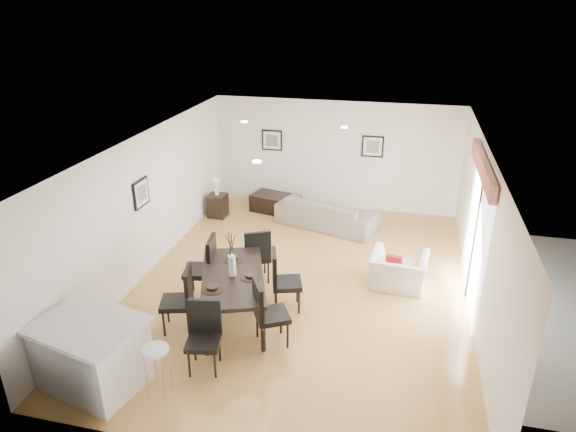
% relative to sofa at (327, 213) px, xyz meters
% --- Properties ---
extents(ground, '(8.00, 8.00, 0.00)m').
position_rel_sofa_xyz_m(ground, '(-0.02, -2.74, -0.34)').
color(ground, tan).
rests_on(ground, ground).
extents(wall_back, '(6.00, 0.04, 2.70)m').
position_rel_sofa_xyz_m(wall_back, '(-0.02, 1.26, 1.01)').
color(wall_back, white).
rests_on(wall_back, ground).
extents(wall_front, '(6.00, 0.04, 2.70)m').
position_rel_sofa_xyz_m(wall_front, '(-0.02, -6.74, 1.01)').
color(wall_front, white).
rests_on(wall_front, ground).
extents(wall_left, '(0.04, 8.00, 2.70)m').
position_rel_sofa_xyz_m(wall_left, '(-3.02, -2.74, 1.01)').
color(wall_left, white).
rests_on(wall_left, ground).
extents(wall_right, '(0.04, 8.00, 2.70)m').
position_rel_sofa_xyz_m(wall_right, '(2.98, -2.74, 1.01)').
color(wall_right, white).
rests_on(wall_right, ground).
extents(ceiling, '(6.00, 8.00, 0.02)m').
position_rel_sofa_xyz_m(ceiling, '(-0.02, -2.74, 2.36)').
color(ceiling, white).
rests_on(ceiling, wall_back).
extents(sofa, '(2.48, 1.54, 0.68)m').
position_rel_sofa_xyz_m(sofa, '(0.00, 0.00, 0.00)').
color(sofa, gray).
rests_on(sofa, ground).
extents(armchair, '(1.08, 0.96, 0.65)m').
position_rel_sofa_xyz_m(armchair, '(1.73, -2.37, -0.01)').
color(armchair, beige).
rests_on(armchair, ground).
extents(dining_table, '(1.58, 2.18, 0.82)m').
position_rel_sofa_xyz_m(dining_table, '(-0.89, -4.04, 0.40)').
color(dining_table, black).
rests_on(dining_table, ground).
extents(dining_chair_wnear, '(0.61, 0.61, 1.09)m').
position_rel_sofa_xyz_m(dining_chair_wnear, '(-1.58, -4.50, 0.27)').
color(dining_chair_wnear, black).
rests_on(dining_chair_wnear, ground).
extents(dining_chair_wfar, '(0.60, 0.60, 1.17)m').
position_rel_sofa_xyz_m(dining_chair_wfar, '(-1.58, -3.53, 0.31)').
color(dining_chair_wfar, black).
rests_on(dining_chair_wfar, ground).
extents(dining_chair_enear, '(0.67, 0.67, 1.09)m').
position_rel_sofa_xyz_m(dining_chair_enear, '(-0.18, -4.58, 0.27)').
color(dining_chair_enear, black).
rests_on(dining_chair_enear, ground).
extents(dining_chair_efar, '(0.61, 0.61, 1.09)m').
position_rel_sofa_xyz_m(dining_chair_efar, '(-0.19, -3.57, 0.27)').
color(dining_chair_efar, black).
rests_on(dining_chair_efar, ground).
extents(dining_chair_head, '(0.54, 0.54, 1.04)m').
position_rel_sofa_xyz_m(dining_chair_head, '(-0.90, -5.26, 0.24)').
color(dining_chair_head, black).
rests_on(dining_chair_head, ground).
extents(dining_chair_foot, '(0.65, 0.65, 1.08)m').
position_rel_sofa_xyz_m(dining_chair_foot, '(-0.85, -2.81, 0.27)').
color(dining_chair_foot, black).
rests_on(dining_chair_foot, ground).
extents(vase, '(0.81, 1.33, 0.75)m').
position_rel_sofa_xyz_m(vase, '(-0.89, -4.04, 0.81)').
color(vase, white).
rests_on(vase, dining_table).
extents(coffee_table, '(1.19, 0.87, 0.43)m').
position_rel_sofa_xyz_m(coffee_table, '(-1.44, 0.63, -0.13)').
color(coffee_table, black).
rests_on(coffee_table, ground).
extents(side_table, '(0.44, 0.44, 0.56)m').
position_rel_sofa_xyz_m(side_table, '(-2.68, -0.02, -0.06)').
color(side_table, black).
rests_on(side_table, ground).
extents(table_lamp, '(0.21, 0.21, 0.41)m').
position_rel_sofa_xyz_m(table_lamp, '(-2.68, -0.02, 0.49)').
color(table_lamp, white).
rests_on(table_lamp, side_table).
extents(cushion, '(0.30, 0.14, 0.29)m').
position_rel_sofa_xyz_m(cushion, '(1.63, -2.47, 0.18)').
color(cushion, maroon).
rests_on(cushion, armchair).
extents(kitchen_island, '(1.61, 1.37, 0.98)m').
position_rel_sofa_xyz_m(kitchen_island, '(-2.25, -5.97, 0.16)').
color(kitchen_island, white).
rests_on(kitchen_island, ground).
extents(bar_stool, '(0.34, 0.34, 0.75)m').
position_rel_sofa_xyz_m(bar_stool, '(-1.28, -5.97, 0.31)').
color(bar_stool, white).
rests_on(bar_stool, ground).
extents(framed_print_back_left, '(0.52, 0.04, 0.52)m').
position_rel_sofa_xyz_m(framed_print_back_left, '(-1.62, 1.23, 1.31)').
color(framed_print_back_left, black).
rests_on(framed_print_back_left, wall_back).
extents(framed_print_back_right, '(0.52, 0.04, 0.52)m').
position_rel_sofa_xyz_m(framed_print_back_right, '(0.88, 1.23, 1.31)').
color(framed_print_back_right, black).
rests_on(framed_print_back_right, wall_back).
extents(framed_print_left_wall, '(0.04, 0.52, 0.52)m').
position_rel_sofa_xyz_m(framed_print_left_wall, '(-2.99, -2.94, 1.31)').
color(framed_print_left_wall, black).
rests_on(framed_print_left_wall, wall_left).
extents(sliding_door, '(0.12, 2.70, 2.57)m').
position_rel_sofa_xyz_m(sliding_door, '(2.93, -2.44, 1.33)').
color(sliding_door, white).
rests_on(sliding_door, wall_right).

